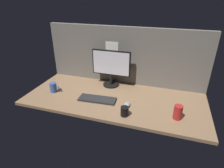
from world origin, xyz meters
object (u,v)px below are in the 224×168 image
at_px(mug_black_travel, 125,111).
at_px(mug_red_plastic, 178,112).
at_px(monitor, 111,67).
at_px(mouse, 127,105).
at_px(keyboard, 97,99).
at_px(mug_ceramic_blue, 54,87).

height_order(mug_black_travel, mug_red_plastic, mug_red_plastic).
bearing_deg(monitor, mug_black_travel, -61.11).
distance_m(mouse, mug_red_plastic, 0.45).
xyz_separation_m(monitor, mouse, (0.28, -0.39, -0.21)).
xyz_separation_m(keyboard, mug_ceramic_blue, (-0.51, 0.02, 0.04)).
bearing_deg(monitor, mouse, -53.90).
distance_m(monitor, mug_ceramic_blue, 0.66).
bearing_deg(keyboard, mug_ceramic_blue, 174.05).
distance_m(mouse, mug_black_travel, 0.15).
xyz_separation_m(keyboard, mug_red_plastic, (0.76, -0.08, 0.05)).
bearing_deg(mug_red_plastic, mug_black_travel, -167.86).
bearing_deg(monitor, keyboard, -94.27).
xyz_separation_m(mug_black_travel, mug_red_plastic, (0.44, 0.09, 0.02)).
xyz_separation_m(monitor, keyboard, (-0.03, -0.37, -0.22)).
distance_m(keyboard, mug_ceramic_blue, 0.51).
height_order(keyboard, mug_black_travel, mug_black_travel).
bearing_deg(mouse, keyboard, 175.37).
height_order(mug_ceramic_blue, mug_black_travel, mug_ceramic_blue).
bearing_deg(mug_red_plastic, monitor, 148.92).
height_order(monitor, mug_red_plastic, monitor).
relative_size(keyboard, mug_red_plastic, 2.93).
distance_m(keyboard, mug_red_plastic, 0.76).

